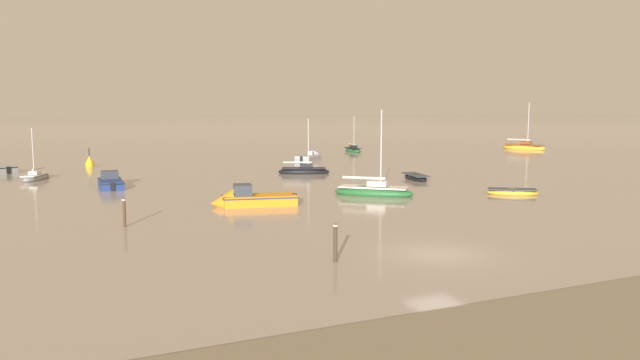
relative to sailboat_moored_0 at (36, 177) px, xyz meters
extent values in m
plane|color=gray|center=(17.48, -39.14, -0.22)|extent=(800.00, 800.00, 0.00)
ellipsoid|color=gray|center=(0.00, 0.00, -0.06)|extent=(3.07, 4.71, 0.78)
cube|color=silver|center=(0.00, 0.00, 0.25)|extent=(2.67, 4.03, 0.08)
cube|color=silver|center=(-0.09, -0.20, 0.47)|extent=(1.14, 1.31, 0.28)
cylinder|color=#B7BABF|center=(-0.16, -0.37, 2.47)|extent=(0.08, 0.08, 4.29)
cylinder|color=beige|center=(0.22, 0.52, 0.75)|extent=(1.12, 2.35, 0.16)
ellipsoid|color=black|center=(24.76, -5.55, -0.04)|extent=(5.42, 3.57, 0.90)
cube|color=black|center=(24.76, -5.55, 0.32)|extent=(4.64, 3.11, 0.09)
cube|color=black|center=(25.00, -5.66, 0.57)|extent=(1.51, 1.32, 0.32)
cylinder|color=#B7BABF|center=(25.19, -5.74, 2.88)|extent=(0.09, 0.09, 4.94)
cylinder|color=beige|center=(24.17, -5.29, 0.90)|extent=(2.69, 1.31, 0.18)
cube|color=navy|center=(5.79, -8.80, 0.00)|extent=(1.96, 4.49, 0.87)
cone|color=navy|center=(5.86, -6.48, 0.00)|extent=(1.79, 1.43, 1.75)
cube|color=#33383F|center=(5.79, -8.75, 0.33)|extent=(2.00, 4.59, 0.10)
cube|color=#33383F|center=(5.82, -7.74, 0.78)|extent=(1.41, 1.10, 0.68)
cube|color=#384751|center=(5.84, -7.21, 0.82)|extent=(1.33, 0.28, 0.54)
cube|color=black|center=(5.74, -10.97, 0.13)|extent=(0.36, 0.28, 0.62)
ellipsoid|color=gold|center=(69.56, 11.63, 0.02)|extent=(4.68, 7.16, 1.19)
cube|color=brown|center=(69.56, 11.63, 0.49)|extent=(4.08, 6.13, 0.12)
cube|color=brown|center=(69.69, 11.32, 0.82)|extent=(1.74, 1.99, 0.43)
cylinder|color=#B7BABF|center=(69.80, 11.07, 3.87)|extent=(0.12, 0.12, 6.52)
cylinder|color=beige|center=(69.22, 12.42, 1.26)|extent=(1.71, 3.57, 0.24)
ellipsoid|color=#23602D|center=(23.82, -21.68, -0.01)|extent=(5.86, 5.47, 1.06)
cube|color=silver|center=(23.82, -21.68, 0.41)|extent=(5.04, 4.72, 0.11)
cube|color=silver|center=(24.05, -21.88, 0.71)|extent=(1.80, 1.76, 0.38)
cylinder|color=#B7BABF|center=(24.23, -22.05, 3.43)|extent=(0.11, 0.11, 5.81)
cylinder|color=beige|center=(23.24, -21.18, 1.10)|extent=(2.67, 2.38, 0.21)
ellipsoid|color=gold|center=(33.91, -25.71, -0.08)|extent=(3.97, 3.31, 0.62)
cube|color=#33383F|center=(33.91, -25.71, 0.18)|extent=(3.69, 3.11, 0.08)
cube|color=#33383F|center=(33.91, -25.71, 0.09)|extent=(0.88, 1.13, 0.06)
ellipsoid|color=#23602D|center=(42.91, 18.67, -0.05)|extent=(2.13, 5.10, 0.85)
cube|color=black|center=(42.91, 18.67, 0.29)|extent=(1.89, 4.34, 0.09)
cube|color=black|center=(42.88, 18.43, 0.53)|extent=(0.98, 1.29, 0.31)
cylinder|color=#B7BABF|center=(42.86, 18.23, 2.72)|extent=(0.09, 0.09, 4.69)
cylinder|color=beige|center=(42.99, 19.28, 0.85)|extent=(0.50, 2.72, 0.17)
cube|color=orange|center=(14.33, -22.58, 0.02)|extent=(5.29, 3.06, 0.98)
cone|color=orange|center=(11.79, -22.04, 0.02)|extent=(1.93, 2.24, 1.96)
cube|color=#33383F|center=(14.28, -22.57, 0.39)|extent=(5.41, 3.13, 0.11)
cube|color=#33383F|center=(13.17, -22.33, 0.89)|extent=(1.49, 1.76, 0.76)
cube|color=#384751|center=(12.59, -22.21, 0.95)|extent=(0.58, 1.51, 0.60)
cube|color=black|center=(16.70, -23.09, 0.17)|extent=(0.38, 0.45, 0.69)
cube|color=black|center=(-2.67, 6.39, 0.16)|extent=(0.48, 0.45, 0.68)
ellipsoid|color=black|center=(32.42, -14.41, -0.07)|extent=(2.27, 4.42, 0.67)
cube|color=#33383F|center=(32.42, -14.41, 0.21)|extent=(2.17, 4.08, 0.09)
cube|color=#33383F|center=(32.42, -14.41, 0.11)|extent=(1.32, 0.52, 0.07)
cube|color=gray|center=(31.05, 7.97, 0.00)|extent=(4.43, 4.37, 0.86)
cone|color=gray|center=(32.69, 9.57, 0.00)|extent=(2.19, 2.20, 1.73)
cube|color=silver|center=(31.08, 8.00, 0.32)|extent=(4.52, 4.47, 0.10)
cube|color=silver|center=(31.53, 8.44, 0.67)|extent=(0.68, 0.68, 0.48)
cube|color=black|center=(29.51, 6.47, 0.13)|extent=(0.43, 0.44, 0.62)
cylinder|color=gold|center=(5.34, 10.76, -0.04)|extent=(0.90, 0.90, 0.70)
cone|color=gold|center=(5.34, 10.76, 0.66)|extent=(0.72, 0.72, 0.70)
cylinder|color=black|center=(5.34, 10.76, 1.46)|extent=(0.10, 0.10, 0.90)
cylinder|color=#4B3323|center=(4.89, -26.55, 0.50)|extent=(0.18, 0.18, 1.80)
cylinder|color=silver|center=(4.89, -26.55, 1.34)|extent=(0.22, 0.22, 0.08)
cylinder|color=#3E3323|center=(12.45, -38.50, 0.54)|extent=(0.18, 0.18, 1.89)
cylinder|color=silver|center=(12.45, -38.50, 1.43)|extent=(0.22, 0.22, 0.08)
camera|label=1|loc=(1.10, -62.02, 6.66)|focal=34.01mm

